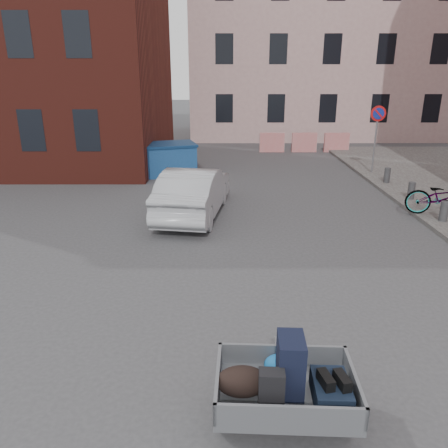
{
  "coord_description": "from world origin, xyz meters",
  "views": [
    {
      "loc": [
        -0.07,
        -8.01,
        4.02
      ],
      "look_at": [
        -0.06,
        0.34,
        1.1
      ],
      "focal_mm": 35.0,
      "sensor_mm": 36.0,
      "label": 1
    }
  ],
  "objects_px": {
    "trailer": "(284,385)",
    "silver_car": "(194,192)",
    "bicycle": "(445,197)",
    "dumpster": "(158,159)"
  },
  "relations": [
    {
      "from": "trailer",
      "to": "silver_car",
      "type": "relative_size",
      "value": 0.43
    },
    {
      "from": "silver_car",
      "to": "bicycle",
      "type": "xyz_separation_m",
      "value": [
        7.13,
        -0.45,
        -0.05
      ]
    },
    {
      "from": "trailer",
      "to": "dumpster",
      "type": "relative_size",
      "value": 0.55
    },
    {
      "from": "bicycle",
      "to": "silver_car",
      "type": "bearing_deg",
      "value": 104.23
    },
    {
      "from": "dumpster",
      "to": "bicycle",
      "type": "xyz_separation_m",
      "value": [
        8.93,
        -5.75,
        0.02
      ]
    },
    {
      "from": "trailer",
      "to": "silver_car",
      "type": "xyz_separation_m",
      "value": [
        -1.56,
        8.19,
        0.1
      ]
    },
    {
      "from": "dumpster",
      "to": "bicycle",
      "type": "distance_m",
      "value": 10.62
    },
    {
      "from": "trailer",
      "to": "silver_car",
      "type": "distance_m",
      "value": 8.34
    },
    {
      "from": "dumpster",
      "to": "silver_car",
      "type": "distance_m",
      "value": 5.59
    },
    {
      "from": "trailer",
      "to": "silver_car",
      "type": "height_order",
      "value": "silver_car"
    }
  ]
}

